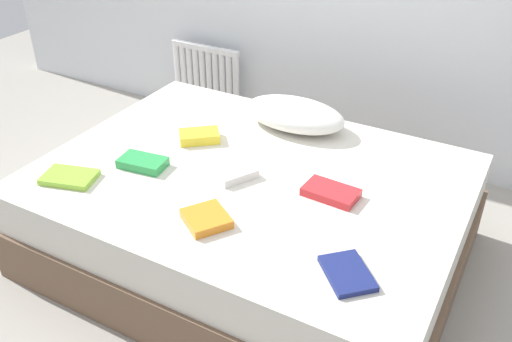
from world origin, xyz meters
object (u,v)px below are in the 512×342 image
object	(u,v)px
pillow	(294,114)
textbook_red	(331,193)
bed	(251,215)
radiator	(206,77)
textbook_green	(143,163)
textbook_yellow	(199,136)
textbook_orange	(206,219)
textbook_white	(229,168)
textbook_navy	(347,273)
textbook_lime	(69,177)

from	to	relation	value
pillow	textbook_red	size ratio (longest dim) A/B	2.38
bed	radiator	world-z (taller)	radiator
textbook_red	textbook_green	xyz separation A→B (m)	(-0.89, -0.20, 0.00)
textbook_yellow	textbook_orange	world-z (taller)	textbook_yellow
bed	textbook_yellow	distance (m)	0.50
textbook_green	textbook_white	distance (m)	0.42
bed	textbook_navy	bearing A→B (deg)	-34.25
textbook_yellow	textbook_green	size ratio (longest dim) A/B	0.91
textbook_orange	textbook_red	bearing A→B (deg)	82.48
textbook_navy	radiator	bearing A→B (deg)	-177.61
textbook_orange	pillow	bearing A→B (deg)	127.38
textbook_yellow	textbook_white	bearing A→B (deg)	-71.42
bed	textbook_orange	bearing A→B (deg)	-85.80
textbook_navy	textbook_orange	xyz separation A→B (m)	(-0.63, 0.02, 0.01)
textbook_white	textbook_yellow	bearing A→B (deg)	176.48
textbook_navy	textbook_white	xyz separation A→B (m)	(-0.75, 0.40, 0.01)
bed	textbook_red	world-z (taller)	textbook_red
textbook_yellow	textbook_white	distance (m)	0.35
pillow	textbook_green	distance (m)	0.86
textbook_lime	pillow	bearing A→B (deg)	39.37
textbook_red	textbook_white	world-z (taller)	textbook_white
bed	textbook_lime	distance (m)	0.88
bed	textbook_white	distance (m)	0.29
textbook_lime	textbook_white	distance (m)	0.74
textbook_yellow	textbook_green	xyz separation A→B (m)	(-0.09, -0.35, -0.00)
radiator	textbook_navy	bearing A→B (deg)	-43.85
textbook_orange	textbook_white	xyz separation A→B (m)	(-0.13, 0.39, 0.00)
textbook_navy	textbook_red	world-z (taller)	textbook_red
textbook_orange	textbook_white	bearing A→B (deg)	141.91
textbook_lime	textbook_green	bearing A→B (deg)	33.09
radiator	pillow	size ratio (longest dim) A/B	0.97
pillow	textbook_green	bearing A→B (deg)	-121.92
bed	textbook_red	distance (m)	0.49
textbook_green	textbook_orange	size ratio (longest dim) A/B	1.22
radiator	textbook_orange	world-z (taller)	radiator
radiator	textbook_red	distance (m)	1.90
textbook_navy	textbook_yellow	distance (m)	1.20
textbook_lime	textbook_orange	world-z (taller)	textbook_orange
bed	pillow	size ratio (longest dim) A/B	3.51
textbook_yellow	textbook_white	size ratio (longest dim) A/B	0.84
textbook_yellow	textbook_red	bearing A→B (deg)	-49.51
textbook_green	textbook_lime	bearing A→B (deg)	-138.21
textbook_green	textbook_yellow	bearing A→B (deg)	67.84
textbook_red	textbook_orange	world-z (taller)	same
textbook_red	textbook_lime	bearing A→B (deg)	-154.13
bed	textbook_yellow	world-z (taller)	textbook_yellow
textbook_green	radiator	bearing A→B (deg)	104.76
textbook_orange	radiator	bearing A→B (deg)	157.63
bed	textbook_orange	world-z (taller)	textbook_orange
textbook_orange	textbook_lime	bearing A→B (deg)	-143.33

